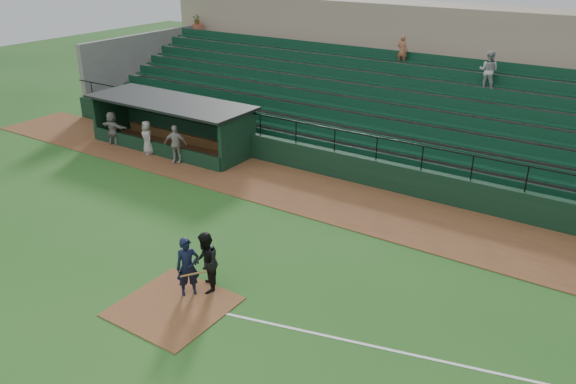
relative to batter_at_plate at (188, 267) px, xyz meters
The scene contains 11 objects.
ground 0.97m from the batter_at_plate, 81.89° to the left, with size 90.00×90.00×0.00m, color #23541B.
warning_track 8.31m from the batter_at_plate, 89.74° to the left, with size 40.00×4.00×0.03m, color brown.
home_plate_dirt 1.18m from the batter_at_plate, 87.14° to the right, with size 3.00×3.00×0.03m, color brown.
foul_line 8.22m from the batter_at_plate, 10.29° to the left, with size 18.00×0.09×0.01m, color white.
stadium_structure 16.77m from the batter_at_plate, 89.88° to the left, with size 38.00×13.08×6.40m.
dugout 13.82m from the batter_at_plate, 134.69° to the left, with size 8.90×3.20×2.42m.
batter_at_plate is the anchor object (origin of this frame).
umpire 0.55m from the batter_at_plate, 57.65° to the left, with size 0.93×0.72×1.91m, color black.
dugout_player_a 11.16m from the batter_at_plate, 135.54° to the left, with size 1.07×0.45×1.83m, color #ADA6A1.
dugout_player_b 12.72m from the batter_at_plate, 141.40° to the left, with size 0.82×0.53×1.67m, color #A29D97.
dugout_player_c 14.79m from the batter_at_plate, 147.41° to the left, with size 1.61×0.51×1.73m, color gray.
Camera 1 is at (10.27, -10.55, 9.69)m, focal length 35.51 mm.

